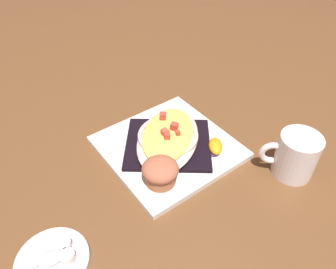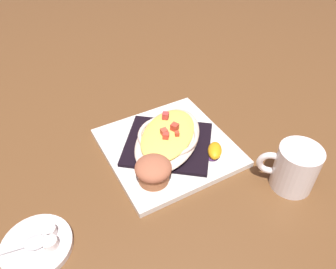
{
  "view_description": "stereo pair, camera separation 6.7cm",
  "coord_description": "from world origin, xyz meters",
  "px_view_note": "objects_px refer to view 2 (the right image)",
  "views": [
    {
      "loc": [
        -0.2,
        -0.46,
        0.49
      ],
      "look_at": [
        0.0,
        0.0,
        0.04
      ],
      "focal_mm": 34.85,
      "sensor_mm": 36.0,
      "label": 1
    },
    {
      "loc": [
        -0.13,
        -0.48,
        0.49
      ],
      "look_at": [
        0.0,
        0.0,
        0.04
      ],
      "focal_mm": 34.85,
      "sensor_mm": 36.0,
      "label": 2
    }
  ],
  "objects_px": {
    "square_plate": "(168,147)",
    "creamer_cup_1": "(49,231)",
    "creamer_saucer": "(37,246)",
    "spoon": "(31,244)",
    "creamer_cup_0": "(50,243)",
    "muffin": "(153,171)",
    "orange_garnish": "(213,151)",
    "coffee_mug": "(294,170)",
    "gratin_dish": "(168,136)"
  },
  "relations": [
    {
      "from": "coffee_mug",
      "to": "creamer_cup_1",
      "type": "bearing_deg",
      "value": 179.55
    },
    {
      "from": "creamer_saucer",
      "to": "creamer_cup_0",
      "type": "relative_size",
      "value": 4.74
    },
    {
      "from": "orange_garnish",
      "to": "creamer_cup_0",
      "type": "bearing_deg",
      "value": -159.42
    },
    {
      "from": "spoon",
      "to": "creamer_cup_0",
      "type": "height_order",
      "value": "creamer_cup_0"
    },
    {
      "from": "creamer_saucer",
      "to": "orange_garnish",
      "type": "bearing_deg",
      "value": 17.88
    },
    {
      "from": "gratin_dish",
      "to": "creamer_saucer",
      "type": "distance_m",
      "value": 0.31
    },
    {
      "from": "creamer_saucer",
      "to": "creamer_cup_1",
      "type": "bearing_deg",
      "value": 29.99
    },
    {
      "from": "muffin",
      "to": "spoon",
      "type": "height_order",
      "value": "muffin"
    },
    {
      "from": "creamer_cup_0",
      "to": "coffee_mug",
      "type": "bearing_deg",
      "value": 2.45
    },
    {
      "from": "muffin",
      "to": "spoon",
      "type": "relative_size",
      "value": 0.65
    },
    {
      "from": "muffin",
      "to": "orange_garnish",
      "type": "relative_size",
      "value": 1.2
    },
    {
      "from": "creamer_saucer",
      "to": "gratin_dish",
      "type": "bearing_deg",
      "value": 31.55
    },
    {
      "from": "square_plate",
      "to": "coffee_mug",
      "type": "bearing_deg",
      "value": -37.63
    },
    {
      "from": "gratin_dish",
      "to": "creamer_saucer",
      "type": "xyz_separation_m",
      "value": [
        -0.26,
        -0.16,
        -0.03
      ]
    },
    {
      "from": "spoon",
      "to": "square_plate",
      "type": "bearing_deg",
      "value": 31.07
    },
    {
      "from": "creamer_cup_1",
      "to": "square_plate",
      "type": "bearing_deg",
      "value": 31.68
    },
    {
      "from": "creamer_cup_1",
      "to": "creamer_saucer",
      "type": "bearing_deg",
      "value": -150.01
    },
    {
      "from": "muffin",
      "to": "creamer_cup_0",
      "type": "bearing_deg",
      "value": -155.18
    },
    {
      "from": "square_plate",
      "to": "muffin",
      "type": "bearing_deg",
      "value": -121.45
    },
    {
      "from": "spoon",
      "to": "creamer_cup_1",
      "type": "distance_m",
      "value": 0.03
    },
    {
      "from": "orange_garnish",
      "to": "creamer_cup_1",
      "type": "distance_m",
      "value": 0.34
    },
    {
      "from": "creamer_cup_1",
      "to": "orange_garnish",
      "type": "bearing_deg",
      "value": 16.97
    },
    {
      "from": "orange_garnish",
      "to": "coffee_mug",
      "type": "relative_size",
      "value": 0.55
    },
    {
      "from": "orange_garnish",
      "to": "coffee_mug",
      "type": "bearing_deg",
      "value": -41.32
    },
    {
      "from": "muffin",
      "to": "coffee_mug",
      "type": "bearing_deg",
      "value": -15.35
    },
    {
      "from": "spoon",
      "to": "creamer_cup_1",
      "type": "bearing_deg",
      "value": 25.39
    },
    {
      "from": "square_plate",
      "to": "creamer_cup_0",
      "type": "height_order",
      "value": "creamer_cup_0"
    },
    {
      "from": "square_plate",
      "to": "gratin_dish",
      "type": "relative_size",
      "value": 1.07
    },
    {
      "from": "muffin",
      "to": "creamer_cup_1",
      "type": "bearing_deg",
      "value": -161.13
    },
    {
      "from": "creamer_saucer",
      "to": "coffee_mug",
      "type": "bearing_deg",
      "value": 1.16
    },
    {
      "from": "square_plate",
      "to": "creamer_cup_1",
      "type": "distance_m",
      "value": 0.28
    },
    {
      "from": "creamer_saucer",
      "to": "square_plate",
      "type": "bearing_deg",
      "value": 31.54
    },
    {
      "from": "orange_garnish",
      "to": "square_plate",
      "type": "bearing_deg",
      "value": 148.32
    },
    {
      "from": "muffin",
      "to": "creamer_cup_0",
      "type": "distance_m",
      "value": 0.21
    },
    {
      "from": "spoon",
      "to": "creamer_cup_1",
      "type": "height_order",
      "value": "creamer_cup_1"
    },
    {
      "from": "coffee_mug",
      "to": "spoon",
      "type": "xyz_separation_m",
      "value": [
        -0.47,
        -0.01,
        -0.02
      ]
    },
    {
      "from": "square_plate",
      "to": "creamer_cup_1",
      "type": "xyz_separation_m",
      "value": [
        -0.24,
        -0.15,
        0.01
      ]
    },
    {
      "from": "gratin_dish",
      "to": "spoon",
      "type": "xyz_separation_m",
      "value": [
        -0.27,
        -0.16,
        -0.02
      ]
    },
    {
      "from": "muffin",
      "to": "creamer_saucer",
      "type": "bearing_deg",
      "value": -159.88
    },
    {
      "from": "gratin_dish",
      "to": "creamer_saucer",
      "type": "height_order",
      "value": "gratin_dish"
    },
    {
      "from": "gratin_dish",
      "to": "creamer_cup_0",
      "type": "xyz_separation_m",
      "value": [
        -0.24,
        -0.17,
        -0.02
      ]
    },
    {
      "from": "orange_garnish",
      "to": "creamer_saucer",
      "type": "relative_size",
      "value": 0.5
    },
    {
      "from": "coffee_mug",
      "to": "creamer_saucer",
      "type": "distance_m",
      "value": 0.46
    },
    {
      "from": "creamer_cup_0",
      "to": "creamer_cup_1",
      "type": "height_order",
      "value": "same"
    },
    {
      "from": "creamer_cup_0",
      "to": "muffin",
      "type": "bearing_deg",
      "value": 24.82
    },
    {
      "from": "square_plate",
      "to": "spoon",
      "type": "xyz_separation_m",
      "value": [
        -0.27,
        -0.16,
        0.01
      ]
    },
    {
      "from": "gratin_dish",
      "to": "muffin",
      "type": "distance_m",
      "value": 0.1
    },
    {
      "from": "square_plate",
      "to": "coffee_mug",
      "type": "height_order",
      "value": "coffee_mug"
    },
    {
      "from": "orange_garnish",
      "to": "spoon",
      "type": "xyz_separation_m",
      "value": [
        -0.35,
        -0.11,
        -0.01
      ]
    },
    {
      "from": "square_plate",
      "to": "coffee_mug",
      "type": "relative_size",
      "value": 2.44
    }
  ]
}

